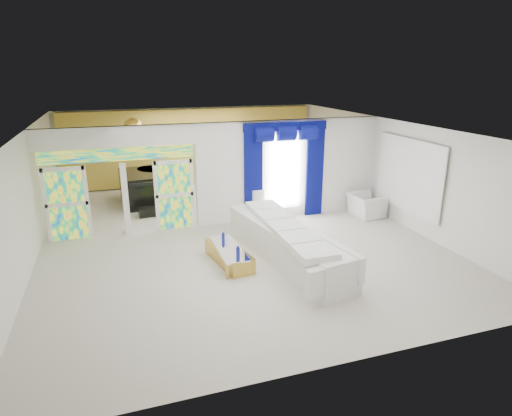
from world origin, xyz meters
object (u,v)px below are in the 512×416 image
object	(u,v)px
white_sofa	(286,245)
armchair	(366,205)
console_table	(268,214)
grand_piano	(147,187)
coffee_table	(229,256)

from	to	relation	value
white_sofa	armchair	bearing A→B (deg)	23.17
console_table	armchair	bearing A→B (deg)	-10.29
armchair	grand_piano	bearing A→B (deg)	56.94
white_sofa	console_table	xyz separation A→B (m)	(0.57, 2.92, -0.22)
coffee_table	armchair	world-z (taller)	armchair
coffee_table	grand_piano	distance (m)	5.93
white_sofa	console_table	bearing A→B (deg)	69.17
console_table	coffee_table	bearing A→B (deg)	-126.32
coffee_table	console_table	distance (m)	3.25
grand_piano	armchair	bearing A→B (deg)	-34.96
white_sofa	coffee_table	size ratio (longest dim) A/B	2.59
console_table	armchair	world-z (taller)	armchair
white_sofa	grand_piano	bearing A→B (deg)	104.79
coffee_table	white_sofa	bearing A→B (deg)	-12.53
white_sofa	grand_piano	xyz separation A→B (m)	(-2.76, 6.05, 0.11)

